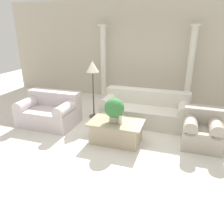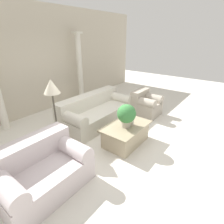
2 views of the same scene
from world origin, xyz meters
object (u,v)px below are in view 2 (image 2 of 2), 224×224
(coffee_table, at_px, (126,134))
(floor_lamp, at_px, (52,92))
(potted_plant, at_px, (126,114))
(armchair, at_px, (145,104))
(loveseat, at_px, (41,170))
(sofa_long, at_px, (96,112))

(coffee_table, relative_size, floor_lamp, 0.74)
(potted_plant, distance_m, armchair, 1.87)
(potted_plant, xyz_separation_m, floor_lamp, (-0.97, 1.16, 0.52))
(loveseat, xyz_separation_m, potted_plant, (1.86, -0.41, 0.41))
(armchair, bearing_deg, sofa_long, 147.62)
(potted_plant, distance_m, floor_lamp, 1.60)
(loveseat, relative_size, potted_plant, 2.69)
(sofa_long, bearing_deg, floor_lamp, -174.59)
(armchair, bearing_deg, potted_plant, -166.18)
(loveseat, relative_size, coffee_table, 1.22)
(coffee_table, bearing_deg, armchair, 13.31)
(loveseat, xyz_separation_m, floor_lamp, (0.89, 0.75, 0.94))
(loveseat, height_order, floor_lamp, floor_lamp)
(loveseat, distance_m, floor_lamp, 1.50)
(sofa_long, height_order, potted_plant, potted_plant)
(sofa_long, height_order, loveseat, same)
(loveseat, relative_size, armchair, 1.81)
(sofa_long, xyz_separation_m, armchair, (1.35, -0.86, 0.02))
(loveseat, relative_size, floor_lamp, 0.90)
(sofa_long, relative_size, coffee_table, 1.92)
(loveseat, bearing_deg, floor_lamp, 40.16)
(coffee_table, bearing_deg, floor_lamp, 131.76)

